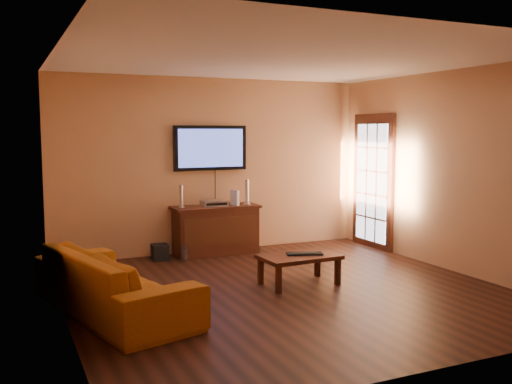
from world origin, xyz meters
TOP-DOWN VIEW (x-y plane):
  - ground_plane at (0.00, 0.00)m, footprint 5.00×5.00m
  - room_walls at (0.00, 0.62)m, footprint 5.00×5.00m
  - french_door at (2.46, 1.70)m, footprint 0.07×1.02m
  - media_console at (-0.05, 2.24)m, footprint 1.34×0.51m
  - television at (-0.05, 2.45)m, footprint 1.17×0.08m
  - coffee_table at (0.27, 0.17)m, footprint 0.98×0.62m
  - sofa at (-2.01, 0.01)m, footprint 1.22×2.36m
  - speaker_left at (-0.59, 2.25)m, footprint 0.09×0.09m
  - speaker_right at (0.46, 2.22)m, footprint 0.11×0.11m
  - av_receiver at (-0.08, 2.24)m, footprint 0.39×0.29m
  - game_console at (0.25, 2.20)m, footprint 0.09×0.17m
  - subwoofer at (-0.95, 2.19)m, footprint 0.24×0.24m
  - bottle at (-0.64, 1.97)m, footprint 0.08×0.08m
  - keyboard at (0.34, 0.16)m, footprint 0.47×0.30m

SIDE VIEW (x-z plane):
  - ground_plane at x=0.00m, z-range 0.00..0.00m
  - bottle at x=-0.64m, z-range -0.01..0.22m
  - subwoofer at x=-0.95m, z-range 0.00..0.23m
  - coffee_table at x=0.27m, z-range 0.13..0.51m
  - media_console at x=-0.05m, z-range 0.00..0.75m
  - keyboard at x=0.34m, z-range 0.37..0.40m
  - sofa at x=-2.01m, z-range 0.00..0.89m
  - av_receiver at x=-0.08m, z-range 0.75..0.83m
  - game_console at x=0.25m, z-range 0.75..0.98m
  - speaker_left at x=-0.59m, z-range 0.73..1.07m
  - speaker_right at x=0.46m, z-range 0.73..1.12m
  - french_door at x=2.46m, z-range -0.06..2.16m
  - television at x=-0.05m, z-range 1.28..1.97m
  - room_walls at x=0.00m, z-range -0.81..4.19m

